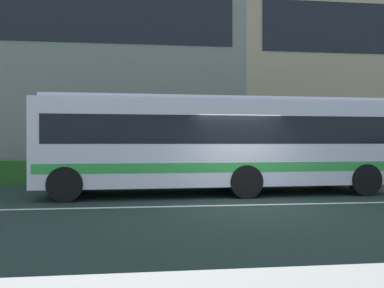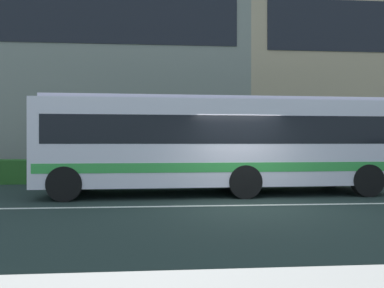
{
  "view_description": "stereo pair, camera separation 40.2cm",
  "coord_description": "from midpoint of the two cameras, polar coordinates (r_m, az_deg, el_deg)",
  "views": [
    {
      "loc": [
        -2.66,
        -9.63,
        1.68
      ],
      "look_at": [
        -1.3,
        2.4,
        1.62
      ],
      "focal_mm": 34.65,
      "sensor_mm": 36.0,
      "label": 1
    },
    {
      "loc": [
        -2.26,
        -9.67,
        1.68
      ],
      "look_at": [
        -1.3,
        2.4,
        1.62
      ],
      "focal_mm": 34.65,
      "sensor_mm": 36.0,
      "label": 2
    }
  ],
  "objects": [
    {
      "name": "ground_plane",
      "position": [
        10.1,
        7.85,
        -9.3
      ],
      "size": [
        160.0,
        160.0,
        0.0
      ],
      "primitive_type": "plane",
      "color": "#202E2A"
    },
    {
      "name": "lane_centre_line",
      "position": [
        10.1,
        7.85,
        -9.27
      ],
      "size": [
        60.0,
        0.16,
        0.01
      ],
      "primitive_type": "cube",
      "color": "silver",
      "rests_on": "ground_plane"
    },
    {
      "name": "hedge_row_far",
      "position": [
        15.78,
        -9.29,
        -4.09
      ],
      "size": [
        12.89,
        1.1,
        0.96
      ],
      "primitive_type": "cube",
      "color": "#2D6725",
      "rests_on": "ground_plane"
    },
    {
      "name": "apartment_block_left",
      "position": [
        23.97,
        -17.79,
        12.6
      ],
      "size": [
        18.57,
        8.98,
        13.61
      ],
      "color": "gray",
      "rests_on": "ground_plane"
    },
    {
      "name": "apartment_block_right",
      "position": [
        27.92,
        26.92,
        10.49
      ],
      "size": [
        20.83,
        8.98,
        13.29
      ],
      "color": "tan",
      "rests_on": "ground_plane"
    },
    {
      "name": "transit_bus",
      "position": [
        12.17,
        2.7,
        0.4
      ],
      "size": [
        11.16,
        2.94,
        3.09
      ],
      "color": "silver",
      "rests_on": "ground_plane"
    }
  ]
}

